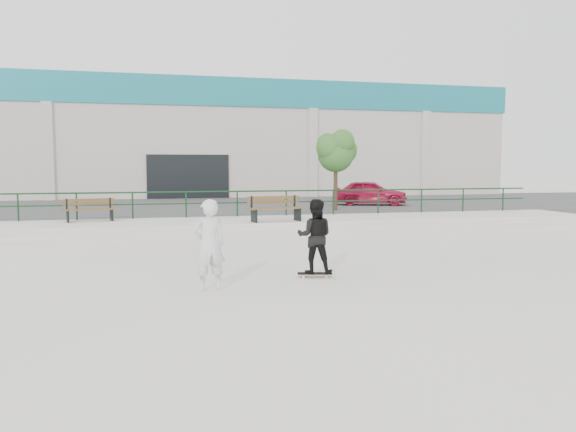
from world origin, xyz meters
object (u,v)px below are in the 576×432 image
object	(u,v)px
red_car	(370,193)
skateboard	(315,274)
standing_skater	(315,236)
bench_right	(275,209)
tree	(336,150)
seated_skater	(209,245)
bench_left	(90,210)

from	to	relation	value
red_car	skateboard	world-z (taller)	red_car
standing_skater	red_car	bearing A→B (deg)	-97.44
skateboard	standing_skater	distance (m)	0.86
bench_right	red_car	distance (m)	9.74
bench_right	skateboard	xyz separation A→B (m)	(-0.84, -7.76, -0.89)
tree	seated_skater	bearing A→B (deg)	-118.83
bench_right	tree	bearing A→B (deg)	40.71
tree	skateboard	distance (m)	13.28
tree	skateboard	xyz separation A→B (m)	(-4.61, -12.05, -3.14)
skateboard	bench_left	bearing A→B (deg)	134.65
bench_left	red_car	distance (m)	14.24
red_car	standing_skater	size ratio (longest dim) A/B	2.24
seated_skater	bench_right	bearing A→B (deg)	-120.07
seated_skater	red_car	bearing A→B (deg)	-131.19
tree	bench_left	bearing A→B (deg)	-165.70
bench_left	bench_right	bearing A→B (deg)	-26.29
red_car	seated_skater	distance (m)	18.57
tree	skateboard	bearing A→B (deg)	-110.95
red_car	standing_skater	xyz separation A→B (m)	(-7.44, -14.92, -0.21)
standing_skater	seated_skater	size ratio (longest dim) A/B	0.90
tree	seated_skater	size ratio (longest dim) A/B	1.96
bench_right	red_car	bearing A→B (deg)	39.36
red_car	bench_right	bearing A→B (deg)	157.93
tree	bench_right	bearing A→B (deg)	-131.31
bench_left	red_car	xyz separation A→B (m)	(13.14, 5.50, 0.22)
red_car	tree	bearing A→B (deg)	156.01
seated_skater	standing_skater	bearing A→B (deg)	-171.09
bench_right	tree	xyz separation A→B (m)	(3.77, 4.29, 2.25)
bench_left	seated_skater	world-z (taller)	seated_skater
bench_left	seated_skater	xyz separation A→B (m)	(3.24, -10.22, 0.01)
bench_right	bench_left	bearing A→B (deg)	157.73
bench_left	tree	bearing A→B (deg)	2.30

